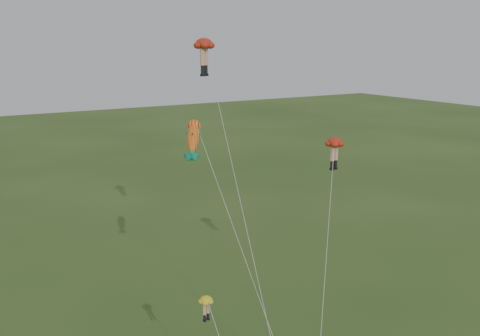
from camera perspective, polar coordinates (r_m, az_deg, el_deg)
legs_kite_red_high at (r=39.70m, az=-3.78°, el=12.42°), size 3.45×15.50×21.79m
legs_kite_red_mid at (r=37.56m, az=10.02°, el=2.05°), size 7.56×7.76×15.09m
legs_kite_yellow at (r=29.51m, az=-3.28°, el=-15.05°), size 1.87×3.98×8.31m
fish_kite at (r=34.44m, az=-4.94°, el=3.21°), size 3.99×9.20×16.83m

